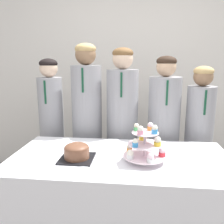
{
  "coord_description": "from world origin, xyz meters",
  "views": [
    {
      "loc": [
        0.12,
        -1.22,
        1.45
      ],
      "look_at": [
        -0.06,
        0.43,
        1.1
      ],
      "focal_mm": 38.0,
      "sensor_mm": 36.0,
      "label": 1
    }
  ],
  "objects_px": {
    "student_0": "(52,134)",
    "student_1": "(87,130)",
    "cupcake_stand": "(145,145)",
    "student_2": "(122,134)",
    "round_cake": "(77,151)",
    "cake_knife": "(58,171)",
    "student_4": "(198,143)",
    "student_3": "(163,139)"
  },
  "relations": [
    {
      "from": "student_0",
      "to": "student_1",
      "type": "distance_m",
      "value": 0.37
    },
    {
      "from": "cupcake_stand",
      "to": "student_2",
      "type": "height_order",
      "value": "student_2"
    },
    {
      "from": "round_cake",
      "to": "cupcake_stand",
      "type": "bearing_deg",
      "value": 1.54
    },
    {
      "from": "cupcake_stand",
      "to": "student_2",
      "type": "bearing_deg",
      "value": 106.47
    },
    {
      "from": "round_cake",
      "to": "student_2",
      "type": "relative_size",
      "value": 0.15
    },
    {
      "from": "student_2",
      "to": "cake_knife",
      "type": "bearing_deg",
      "value": -110.73
    },
    {
      "from": "student_1",
      "to": "student_4",
      "type": "bearing_deg",
      "value": -0.0
    },
    {
      "from": "cake_knife",
      "to": "student_4",
      "type": "bearing_deg",
      "value": 14.15
    },
    {
      "from": "student_0",
      "to": "student_2",
      "type": "distance_m",
      "value": 0.72
    },
    {
      "from": "student_3",
      "to": "student_4",
      "type": "height_order",
      "value": "student_3"
    },
    {
      "from": "cupcake_stand",
      "to": "round_cake",
      "type": "bearing_deg",
      "value": -178.46
    },
    {
      "from": "student_2",
      "to": "student_4",
      "type": "bearing_deg",
      "value": -0.0
    },
    {
      "from": "student_2",
      "to": "round_cake",
      "type": "bearing_deg",
      "value": -110.96
    },
    {
      "from": "round_cake",
      "to": "cupcake_stand",
      "type": "xyz_separation_m",
      "value": [
        0.48,
        0.01,
        0.06
      ]
    },
    {
      "from": "student_1",
      "to": "student_4",
      "type": "distance_m",
      "value": 1.09
    },
    {
      "from": "cupcake_stand",
      "to": "cake_knife",
      "type": "bearing_deg",
      "value": -159.38
    },
    {
      "from": "round_cake",
      "to": "cupcake_stand",
      "type": "distance_m",
      "value": 0.48
    },
    {
      "from": "round_cake",
      "to": "student_3",
      "type": "xyz_separation_m",
      "value": [
        0.67,
        0.71,
        -0.12
      ]
    },
    {
      "from": "round_cake",
      "to": "cupcake_stand",
      "type": "relative_size",
      "value": 0.79
    },
    {
      "from": "student_3",
      "to": "student_2",
      "type": "bearing_deg",
      "value": 180.0
    },
    {
      "from": "cupcake_stand",
      "to": "student_0",
      "type": "xyz_separation_m",
      "value": [
        -0.92,
        0.7,
        -0.18
      ]
    },
    {
      "from": "student_1",
      "to": "student_3",
      "type": "distance_m",
      "value": 0.75
    },
    {
      "from": "round_cake",
      "to": "student_4",
      "type": "relative_size",
      "value": 0.17
    },
    {
      "from": "round_cake",
      "to": "cake_knife",
      "type": "xyz_separation_m",
      "value": [
        -0.07,
        -0.19,
        -0.06
      ]
    },
    {
      "from": "student_2",
      "to": "student_3",
      "type": "height_order",
      "value": "student_2"
    },
    {
      "from": "student_4",
      "to": "student_2",
      "type": "bearing_deg",
      "value": 180.0
    },
    {
      "from": "round_cake",
      "to": "student_3",
      "type": "height_order",
      "value": "student_3"
    },
    {
      "from": "student_4",
      "to": "cake_knife",
      "type": "bearing_deg",
      "value": -139.98
    },
    {
      "from": "cupcake_stand",
      "to": "student_1",
      "type": "xyz_separation_m",
      "value": [
        -0.56,
        0.7,
        -0.12
      ]
    },
    {
      "from": "cupcake_stand",
      "to": "student_4",
      "type": "distance_m",
      "value": 0.9
    },
    {
      "from": "student_1",
      "to": "student_2",
      "type": "distance_m",
      "value": 0.35
    },
    {
      "from": "cupcake_stand",
      "to": "student_4",
      "type": "bearing_deg",
      "value": 52.86
    },
    {
      "from": "student_0",
      "to": "student_3",
      "type": "height_order",
      "value": "student_3"
    },
    {
      "from": "student_2",
      "to": "student_4",
      "type": "distance_m",
      "value": 0.74
    },
    {
      "from": "student_3",
      "to": "student_0",
      "type": "bearing_deg",
      "value": -180.0
    },
    {
      "from": "round_cake",
      "to": "student_4",
      "type": "xyz_separation_m",
      "value": [
        1.0,
        0.71,
        -0.15
      ]
    },
    {
      "from": "student_1",
      "to": "student_4",
      "type": "xyz_separation_m",
      "value": [
        1.08,
        -0.0,
        -0.1
      ]
    },
    {
      "from": "cake_knife",
      "to": "student_0",
      "type": "bearing_deg",
      "value": 86.72
    },
    {
      "from": "cake_knife",
      "to": "student_2",
      "type": "height_order",
      "value": "student_2"
    },
    {
      "from": "cake_knife",
      "to": "student_2",
      "type": "distance_m",
      "value": 0.96
    },
    {
      "from": "round_cake",
      "to": "student_0",
      "type": "bearing_deg",
      "value": 122.11
    },
    {
      "from": "student_4",
      "to": "round_cake",
      "type": "bearing_deg",
      "value": -144.78
    }
  ]
}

